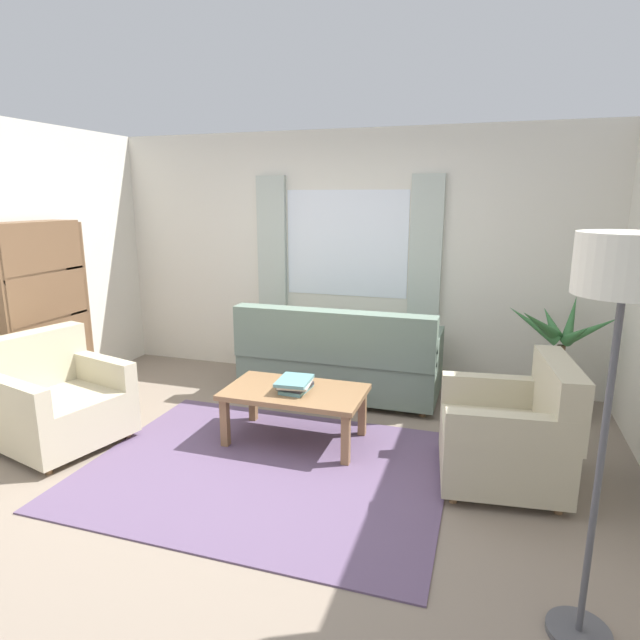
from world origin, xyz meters
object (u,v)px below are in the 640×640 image
couch (339,361)px  standing_lamp (622,299)px  coffee_table (295,396)px  armchair_right (512,434)px  book_stack_on_table (295,384)px  armchair_left (57,401)px  bookshelf (44,329)px  potted_plant (557,366)px

couch → standing_lamp: (1.83, -2.49, 1.18)m
coffee_table → standing_lamp: (1.90, -1.44, 1.16)m
armchair_right → book_stack_on_table: size_ratio=2.78×
standing_lamp → armchair_right: bearing=101.8°
coffee_table → book_stack_on_table: 0.11m
armchair_right → book_stack_on_table: bearing=-100.7°
armchair_left → coffee_table: size_ratio=0.92×
armchair_right → bookshelf: size_ratio=0.54×
armchair_right → coffee_table: armchair_right is taller
armchair_left → standing_lamp: standing_lamp is taller
armchair_left → potted_plant: (3.82, 1.80, 0.11)m
armchair_left → book_stack_on_table: size_ratio=3.05×
bookshelf → standing_lamp: 4.58m
couch → potted_plant: (1.97, 0.15, 0.10)m
armchair_right → book_stack_on_table: 1.62m
coffee_table → standing_lamp: standing_lamp is taller
armchair_right → coffee_table: 1.63m
armchair_right → standing_lamp: (0.27, -1.31, 1.19)m
armchair_left → couch: bearing=-33.9°
armchair_right → potted_plant: potted_plant is taller
coffee_table → book_stack_on_table: book_stack_on_table is taller
coffee_table → bookshelf: 2.43m
book_stack_on_table → coffee_table: bearing=121.2°
armchair_left → bookshelf: bookshelf is taller
bookshelf → book_stack_on_table: bearing=90.9°
bookshelf → armchair_left: bearing=48.0°
couch → book_stack_on_table: 1.08m
potted_plant → standing_lamp: 2.86m
standing_lamp → book_stack_on_table: bearing=142.9°
armchair_right → book_stack_on_table: (-1.61, 0.12, 0.14)m
coffee_table → potted_plant: (2.04, 1.20, 0.09)m
couch → bookshelf: bookshelf is taller
book_stack_on_table → bookshelf: bearing=-179.1°
couch → bookshelf: size_ratio=1.10×
armchair_left → standing_lamp: 3.96m
couch → armchair_right: couch is taller
bookshelf → couch: bearing=114.2°
coffee_table → book_stack_on_table: size_ratio=3.30×
couch → book_stack_on_table: couch is taller
armchair_left → coffee_table: armchair_left is taller
armchair_left → armchair_right: (3.41, 0.47, 0.00)m
couch → standing_lamp: 3.31m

